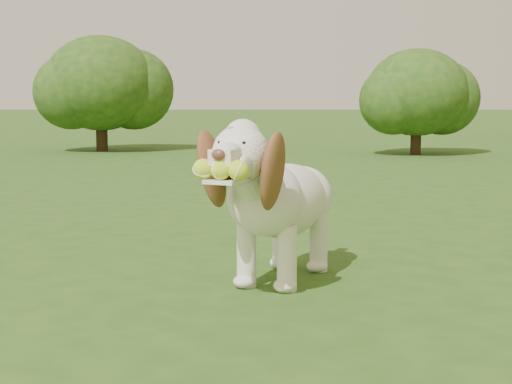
{
  "coord_description": "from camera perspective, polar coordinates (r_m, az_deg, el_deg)",
  "views": [
    {
      "loc": [
        0.38,
        -3.25,
        0.83
      ],
      "look_at": [
        0.39,
        -0.05,
        0.43
      ],
      "focal_mm": 55.0,
      "sensor_mm": 36.0,
      "label": 1
    }
  ],
  "objects": [
    {
      "name": "ground",
      "position": [
        3.38,
        -6.73,
        -7.21
      ],
      "size": [
        80.0,
        80.0,
        0.0
      ],
      "primitive_type": "plane",
      "color": "#264B15",
      "rests_on": "ground"
    },
    {
      "name": "shrub_b",
      "position": [
        11.76,
        -11.24,
        7.76
      ],
      "size": [
        1.63,
        1.63,
        1.69
      ],
      "color": "#382314",
      "rests_on": "ground"
    },
    {
      "name": "dog",
      "position": [
        3.44,
        1.52,
        -0.24
      ],
      "size": [
        0.69,
        1.09,
        0.74
      ],
      "rotation": [
        0.0,
        0.0,
        -0.41
      ],
      "color": "silver",
      "rests_on": "ground"
    },
    {
      "name": "shrub_c",
      "position": [
        11.08,
        11.63,
        7.1
      ],
      "size": [
        1.41,
        1.41,
        1.46
      ],
      "color": "#382314",
      "rests_on": "ground"
    }
  ]
}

